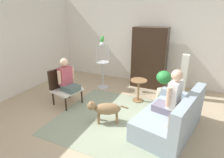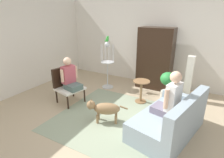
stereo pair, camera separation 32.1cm
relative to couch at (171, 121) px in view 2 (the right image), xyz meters
name	(u,v)px [view 2 (the right image)]	position (x,y,z in m)	size (l,w,h in m)	color
ground_plane	(112,120)	(-1.25, -0.14, -0.30)	(7.58, 7.58, 0.00)	tan
back_wall	(154,40)	(-1.25, 2.65, 1.14)	(6.91, 0.12, 2.88)	silver
left_wall	(22,44)	(-4.46, 0.16, 1.14)	(0.12, 6.06, 2.88)	silver
area_rug	(118,119)	(-1.14, -0.05, -0.30)	(2.75, 2.55, 0.01)	gray
couch	(171,121)	(0.00, 0.00, 0.00)	(1.28, 1.83, 0.89)	#8EA0AD
armchair	(67,83)	(-2.79, 0.11, 0.23)	(0.73, 0.76, 0.94)	black
person_on_couch	(170,98)	(-0.06, -0.01, 0.48)	(0.54, 0.51, 0.91)	slate
person_on_armchair	(70,77)	(-2.62, 0.07, 0.45)	(0.53, 0.49, 0.82)	#4C625F
round_end_table	(141,89)	(-1.01, 1.02, 0.07)	(0.44, 0.44, 0.62)	olive
dog	(104,108)	(-1.37, -0.27, 0.03)	(0.84, 0.49, 0.53)	olive
bird_cage_stand	(107,64)	(-2.32, 1.47, 0.48)	(0.41, 0.41, 1.48)	silver
parrot	(107,39)	(-2.32, 1.47, 1.26)	(0.17, 0.10, 0.17)	green
potted_plant	(167,85)	(-0.43, 1.43, 0.18)	(0.40, 0.40, 0.82)	beige
column_lamp	(189,79)	(0.04, 1.76, 0.32)	(0.20, 0.20, 1.25)	#4C4742
armoire_cabinet	(155,59)	(-1.04, 2.24, 0.65)	(1.04, 0.56, 1.89)	black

